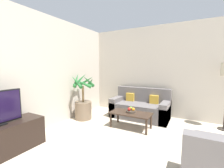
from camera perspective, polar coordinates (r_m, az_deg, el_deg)
name	(u,v)px	position (r m, az deg, el deg)	size (l,w,h in m)	color
wall_back	(197,72)	(4.63, 29.52, 4.07)	(7.85, 0.06, 2.70)	#BCB2A3
wall_left	(13,73)	(3.51, -33.65, 3.36)	(0.06, 7.55, 2.70)	#BCB2A3
potted_palm	(83,103)	(4.35, -10.89, -7.22)	(0.67, 0.73, 1.33)	brown
sofa_loveseat	(140,108)	(4.50, 10.61, -8.94)	(1.63, 0.78, 0.86)	#605B5B
coffee_table	(131,115)	(3.72, 7.14, -11.54)	(0.98, 0.48, 0.38)	#38281E
fruit_bowl	(131,111)	(3.72, 7.21, -10.32)	(0.24, 0.24, 0.04)	#42382D
apple_red	(129,109)	(3.68, 6.56, -9.49)	(0.08, 0.08, 0.08)	red
apple_green	(131,108)	(3.78, 7.20, -9.09)	(0.08, 0.08, 0.08)	olive
orange_fruit	(133,109)	(3.70, 8.15, -9.48)	(0.08, 0.08, 0.08)	orange
ottoman	(214,151)	(2.97, 34.31, -20.21)	(0.54, 0.47, 0.39)	#605B5B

